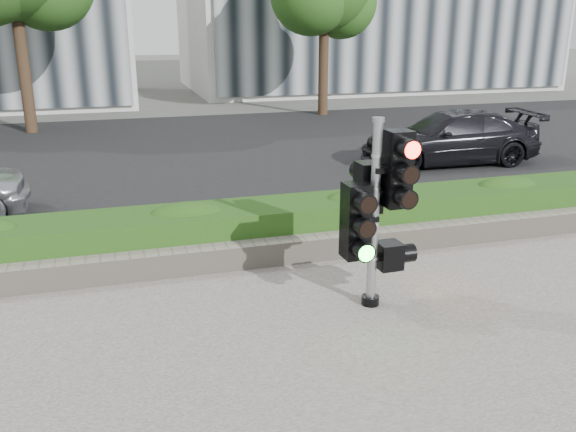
% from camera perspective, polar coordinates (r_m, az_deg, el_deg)
% --- Properties ---
extents(ground, '(120.00, 120.00, 0.00)m').
position_cam_1_polar(ground, '(7.16, 3.28, -10.05)').
color(ground, '#51514C').
rests_on(ground, ground).
extents(road, '(60.00, 13.00, 0.02)m').
position_cam_1_polar(road, '(16.44, -8.54, 5.91)').
color(road, black).
rests_on(road, ground).
extents(curb, '(60.00, 0.25, 0.12)m').
position_cam_1_polar(curb, '(9.92, -2.83, -1.56)').
color(curb, gray).
rests_on(curb, ground).
extents(stone_wall, '(12.00, 0.32, 0.34)m').
position_cam_1_polar(stone_wall, '(8.73, -0.89, -3.30)').
color(stone_wall, gray).
rests_on(stone_wall, sidewalk).
extents(hedge, '(12.00, 1.00, 0.68)m').
position_cam_1_polar(hedge, '(9.26, -1.97, -0.93)').
color(hedge, '#3C7624').
rests_on(hedge, sidewalk).
extents(traffic_signal, '(0.79, 0.58, 2.29)m').
position_cam_1_polar(traffic_signal, '(7.20, 8.21, 1.09)').
color(traffic_signal, black).
rests_on(traffic_signal, sidewalk).
extents(car_dark, '(4.44, 2.07, 1.26)m').
position_cam_1_polar(car_dark, '(15.38, 14.90, 7.11)').
color(car_dark, black).
rests_on(car_dark, road).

